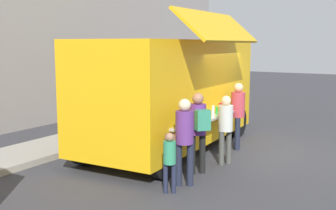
# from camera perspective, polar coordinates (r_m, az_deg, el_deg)

# --- Properties ---
(ground_plane) EXTENTS (60.00, 60.00, 0.00)m
(ground_plane) POSITION_cam_1_polar(r_m,az_deg,el_deg) (10.87, 11.84, -6.43)
(ground_plane) COLOR #38383D
(food_truck_main) EXTENTS (5.96, 3.32, 3.48)m
(food_truck_main) POSITION_cam_1_polar(r_m,az_deg,el_deg) (10.75, 0.52, 2.03)
(food_truck_main) COLOR #F0AF13
(food_truck_main) RESTS_ON ground
(trash_bin) EXTENTS (0.60, 0.60, 0.89)m
(trash_bin) POSITION_cam_1_polar(r_m,az_deg,el_deg) (15.30, 0.39, -0.24)
(trash_bin) COLOR #305D36
(trash_bin) RESTS_ON ground
(customer_front_ordering) EXTENTS (0.32, 0.32, 1.59)m
(customer_front_ordering) POSITION_cam_1_polar(r_m,az_deg,el_deg) (9.53, 7.90, -2.55)
(customer_front_ordering) COLOR #484B44
(customer_front_ordering) RESTS_ON ground
(customer_mid_with_backpack) EXTENTS (0.52, 0.55, 1.73)m
(customer_mid_with_backpack) POSITION_cam_1_polar(r_m,az_deg,el_deg) (8.74, 4.19, -2.74)
(customer_mid_with_backpack) COLOR black
(customer_mid_with_backpack) RESTS_ON ground
(customer_rear_waiting) EXTENTS (0.44, 0.53, 1.71)m
(customer_rear_waiting) POSITION_cam_1_polar(r_m,az_deg,el_deg) (8.00, 2.16, -4.09)
(customer_rear_waiting) COLOR #1E2335
(customer_rear_waiting) RESTS_ON ground
(customer_extra_browsing) EXTENTS (0.36, 0.36, 1.74)m
(customer_extra_browsing) POSITION_cam_1_polar(r_m,az_deg,el_deg) (10.97, 9.56, -0.66)
(customer_extra_browsing) COLOR #1E2537
(customer_extra_browsing) RESTS_ON ground
(child_near_queue) EXTENTS (0.23, 0.23, 1.14)m
(child_near_queue) POSITION_cam_1_polar(r_m,az_deg,el_deg) (7.68, 0.22, -7.18)
(child_near_queue) COLOR #1F243A
(child_near_queue) RESTS_ON ground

